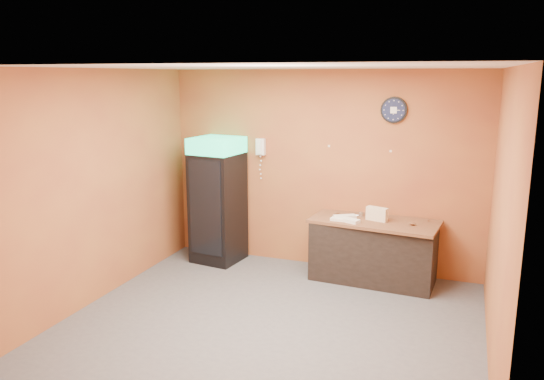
% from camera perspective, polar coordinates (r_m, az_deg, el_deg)
% --- Properties ---
extents(floor, '(4.50, 4.50, 0.00)m').
position_cam_1_polar(floor, '(6.15, 0.07, -14.01)').
color(floor, '#47474C').
rests_on(floor, ground).
extents(back_wall, '(4.50, 0.02, 2.80)m').
position_cam_1_polar(back_wall, '(7.53, 5.36, 2.14)').
color(back_wall, '#A9642F').
rests_on(back_wall, floor).
extents(left_wall, '(0.02, 4.00, 2.80)m').
position_cam_1_polar(left_wall, '(6.76, -18.10, 0.40)').
color(left_wall, '#A9642F').
rests_on(left_wall, floor).
extents(right_wall, '(0.02, 4.00, 2.80)m').
position_cam_1_polar(right_wall, '(5.34, 23.36, -3.09)').
color(right_wall, '#A9642F').
rests_on(right_wall, floor).
extents(ceiling, '(4.50, 4.00, 0.02)m').
position_cam_1_polar(ceiling, '(5.51, 0.07, 13.09)').
color(ceiling, white).
rests_on(ceiling, back_wall).
extents(beverage_cooler, '(0.72, 0.73, 1.84)m').
position_cam_1_polar(beverage_cooler, '(7.79, -5.94, -1.30)').
color(beverage_cooler, black).
rests_on(beverage_cooler, floor).
extents(prep_counter, '(1.64, 0.80, 0.80)m').
position_cam_1_polar(prep_counter, '(7.28, 10.84, -6.54)').
color(prep_counter, black).
rests_on(prep_counter, floor).
extents(wall_clock, '(0.35, 0.06, 0.35)m').
position_cam_1_polar(wall_clock, '(7.21, 12.97, 8.39)').
color(wall_clock, black).
rests_on(wall_clock, back_wall).
extents(wall_phone, '(0.13, 0.11, 0.24)m').
position_cam_1_polar(wall_phone, '(7.72, -1.24, 4.67)').
color(wall_phone, white).
rests_on(wall_phone, back_wall).
extents(butcher_paper, '(1.72, 0.95, 0.04)m').
position_cam_1_polar(butcher_paper, '(7.15, 10.98, -3.36)').
color(butcher_paper, brown).
rests_on(butcher_paper, prep_counter).
extents(sub_roll_stack, '(0.30, 0.17, 0.18)m').
position_cam_1_polar(sub_roll_stack, '(7.11, 11.23, -2.55)').
color(sub_roll_stack, beige).
rests_on(sub_roll_stack, butcher_paper).
extents(wrapped_sandwich_left, '(0.25, 0.11, 0.04)m').
position_cam_1_polar(wrapped_sandwich_left, '(7.04, 7.34, -3.18)').
color(wrapped_sandwich_left, silver).
rests_on(wrapped_sandwich_left, butcher_paper).
extents(wrapped_sandwich_mid, '(0.33, 0.23, 0.04)m').
position_cam_1_polar(wrapped_sandwich_mid, '(7.01, 8.17, -3.21)').
color(wrapped_sandwich_mid, silver).
rests_on(wrapped_sandwich_mid, butcher_paper).
extents(wrapped_sandwich_right, '(0.31, 0.26, 0.04)m').
position_cam_1_polar(wrapped_sandwich_right, '(7.17, 7.83, -2.87)').
color(wrapped_sandwich_right, silver).
rests_on(wrapped_sandwich_right, butcher_paper).
extents(kitchen_tool, '(0.06, 0.06, 0.06)m').
position_cam_1_polar(kitchen_tool, '(7.29, 9.54, -2.57)').
color(kitchen_tool, silver).
rests_on(kitchen_tool, butcher_paper).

